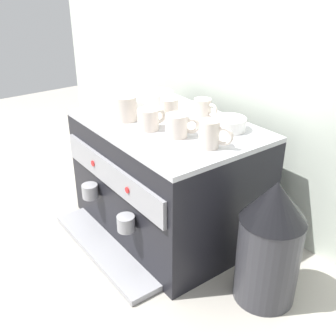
# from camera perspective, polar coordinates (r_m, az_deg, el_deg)

# --- Properties ---
(ground_plane) EXTENTS (4.00, 4.00, 0.00)m
(ground_plane) POSITION_cam_1_polar(r_m,az_deg,el_deg) (1.57, -0.00, -7.98)
(ground_plane) COLOR #9E998E
(tiled_backsplash_wall) EXTENTS (2.80, 0.03, 0.92)m
(tiled_backsplash_wall) POSITION_cam_1_polar(r_m,az_deg,el_deg) (1.56, 9.62, 10.29)
(tiled_backsplash_wall) COLOR silver
(tiled_backsplash_wall) RESTS_ON ground_plane
(espresso_machine) EXTENTS (0.64, 0.55, 0.41)m
(espresso_machine) POSITION_cam_1_polar(r_m,az_deg,el_deg) (1.46, -0.15, -1.42)
(espresso_machine) COLOR black
(espresso_machine) RESTS_ON ground_plane
(ceramic_cup_0) EXTENTS (0.10, 0.06, 0.07)m
(ceramic_cup_0) POSITION_cam_1_polar(r_m,az_deg,el_deg) (1.40, 0.10, 8.28)
(ceramic_cup_0) COLOR beige
(ceramic_cup_0) RESTS_ON espresso_machine
(ceramic_cup_1) EXTENTS (0.07, 0.10, 0.07)m
(ceramic_cup_1) POSITION_cam_1_polar(r_m,az_deg,el_deg) (1.31, -2.66, 6.87)
(ceramic_cup_1) COLOR beige
(ceramic_cup_1) RESTS_ON espresso_machine
(ceramic_cup_2) EXTENTS (0.08, 0.10, 0.07)m
(ceramic_cup_2) POSITION_cam_1_polar(r_m,az_deg,el_deg) (1.25, 1.39, 5.95)
(ceramic_cup_2) COLOR beige
(ceramic_cup_2) RESTS_ON espresso_machine
(ceramic_cup_3) EXTENTS (0.10, 0.10, 0.08)m
(ceramic_cup_3) POSITION_cam_1_polar(r_m,az_deg,el_deg) (1.40, -5.92, 8.40)
(ceramic_cup_3) COLOR beige
(ceramic_cup_3) RESTS_ON espresso_machine
(ceramic_cup_4) EXTENTS (0.09, 0.06, 0.06)m
(ceramic_cup_4) POSITION_cam_1_polar(r_m,az_deg,el_deg) (1.43, 4.96, 8.41)
(ceramic_cup_4) COLOR beige
(ceramic_cup_4) RESTS_ON espresso_machine
(ceramic_cup_5) EXTENTS (0.09, 0.07, 0.08)m
(ceramic_cup_5) POSITION_cam_1_polar(r_m,az_deg,el_deg) (1.18, 5.99, 4.73)
(ceramic_cup_5) COLOR beige
(ceramic_cup_5) RESTS_ON espresso_machine
(ceramic_bowl_0) EXTENTS (0.11, 0.11, 0.04)m
(ceramic_bowl_0) POSITION_cam_1_polar(r_m,az_deg,el_deg) (1.32, 8.54, 6.08)
(ceramic_bowl_0) COLOR white
(ceramic_bowl_0) RESTS_ON espresso_machine
(ceramic_bowl_1) EXTENTS (0.13, 0.13, 0.04)m
(ceramic_bowl_1) POSITION_cam_1_polar(r_m,az_deg,el_deg) (1.60, -1.52, 9.98)
(ceramic_bowl_1) COLOR white
(ceramic_bowl_1) RESTS_ON espresso_machine
(ceramic_bowl_2) EXTENTS (0.12, 0.12, 0.03)m
(ceramic_bowl_2) POSITION_cam_1_polar(r_m,az_deg,el_deg) (1.52, -5.67, 8.92)
(ceramic_bowl_2) COLOR white
(ceramic_bowl_2) RESTS_ON espresso_machine
(coffee_grinder) EXTENTS (0.19, 0.19, 0.39)m
(coffee_grinder) POSITION_cam_1_polar(r_m,az_deg,el_deg) (1.19, 14.08, -10.02)
(coffee_grinder) COLOR #333338
(coffee_grinder) RESTS_ON ground_plane
(milk_pitcher) EXTENTS (0.11, 0.11, 0.16)m
(milk_pitcher) POSITION_cam_1_polar(r_m,az_deg,el_deg) (1.87, -9.95, 0.57)
(milk_pitcher) COLOR #B7B7BC
(milk_pitcher) RESTS_ON ground_plane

